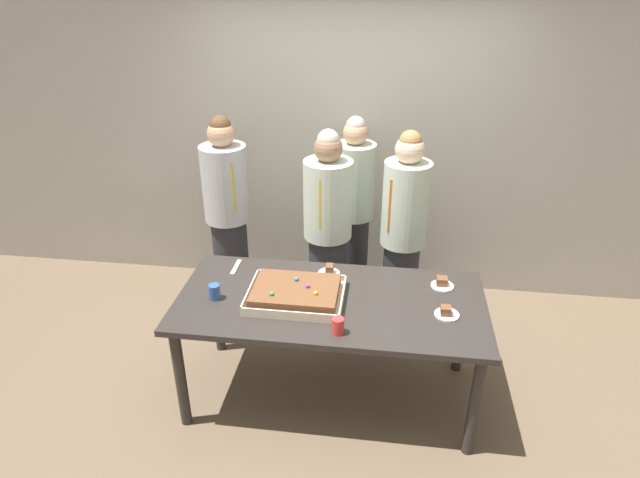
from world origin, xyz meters
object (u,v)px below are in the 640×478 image
plated_slice_near_left (446,313)px  drink_cup_middle (338,326)px  sheet_cake (296,293)px  plated_slice_near_right (329,271)px  person_green_shirt_behind (403,235)px  person_striped_tie_right (228,213)px  party_table (330,311)px  cake_server_utensil (236,267)px  person_far_right_suit (353,212)px  person_serving_front (328,233)px  plated_slice_far_left (442,283)px  drink_cup_nearest (215,292)px

plated_slice_near_left → drink_cup_middle: bearing=-157.7°
sheet_cake → drink_cup_middle: (0.30, -0.32, 0.01)m
sheet_cake → plated_slice_near_right: 0.38m
sheet_cake → plated_slice_near_left: sheet_cake is taller
person_green_shirt_behind → person_striped_tie_right: (-1.42, 0.23, -0.01)m
party_table → cake_server_utensil: bearing=156.0°
drink_cup_middle → person_far_right_suit: bearing=91.3°
person_green_shirt_behind → person_serving_front: bearing=-48.7°
drink_cup_middle → person_serving_front: bearing=99.9°
sheet_cake → person_serving_front: person_serving_front is taller
plated_slice_far_left → person_far_right_suit: bearing=124.8°
person_serving_front → person_far_right_suit: person_serving_front is taller
plated_slice_near_right → drink_cup_nearest: drink_cup_nearest is taller
person_green_shirt_behind → person_striped_tie_right: 1.44m
plated_slice_near_right → drink_cup_nearest: (-0.68, -0.40, 0.03)m
drink_cup_nearest → plated_slice_far_left: bearing=13.3°
sheet_cake → drink_cup_nearest: sheet_cake is taller
plated_slice_near_left → drink_cup_middle: 0.68m
plated_slice_far_left → person_far_right_suit: (-0.66, 0.95, 0.05)m
person_serving_front → person_striped_tie_right: 0.89m
plated_slice_far_left → person_serving_front: size_ratio=0.09×
plated_slice_far_left → plated_slice_near_right: bearing=175.9°
plated_slice_near_left → sheet_cake: bearing=176.5°
cake_server_utensil → person_green_shirt_behind: bearing=23.2°
person_green_shirt_behind → cake_server_utensil: bearing=-27.8°
plated_slice_near_left → plated_slice_far_left: (-0.00, 0.33, 0.00)m
sheet_cake → person_striped_tie_right: size_ratio=0.36×
plated_slice_near_left → drink_cup_middle: (-0.63, -0.26, 0.03)m
person_green_shirt_behind → plated_slice_far_left: bearing=64.0°
party_table → person_far_right_suit: size_ratio=1.19×
drink_cup_middle → person_green_shirt_behind: 1.20m
sheet_cake → person_far_right_suit: bearing=77.8°
party_table → cake_server_utensil: cake_server_utensil is taller
plated_slice_far_left → person_serving_front: 0.98m
plated_slice_far_left → person_serving_front: bearing=147.3°
plated_slice_near_right → drink_cup_middle: bearing=-78.9°
person_green_shirt_behind → person_far_right_suit: person_green_shirt_behind is taller
plated_slice_near_left → person_far_right_suit: person_far_right_suit is taller
plated_slice_far_left → cake_server_utensil: (-1.41, 0.06, -0.02)m
plated_slice_far_left → person_green_shirt_behind: 0.61m
party_table → plated_slice_far_left: (0.71, 0.26, 0.11)m
drink_cup_middle → person_striped_tie_right: bearing=127.4°
plated_slice_near_left → cake_server_utensil: bearing=164.5°
sheet_cake → cake_server_utensil: sheet_cake is taller
party_table → person_striped_tie_right: (-0.97, 1.04, 0.16)m
plated_slice_far_left → person_green_shirt_behind: size_ratio=0.09×
drink_cup_nearest → cake_server_utensil: size_ratio=0.50×
plated_slice_near_left → person_green_shirt_behind: person_green_shirt_behind is taller
sheet_cake → party_table: bearing=5.7°
plated_slice_near_left → plated_slice_far_left: size_ratio=1.00×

